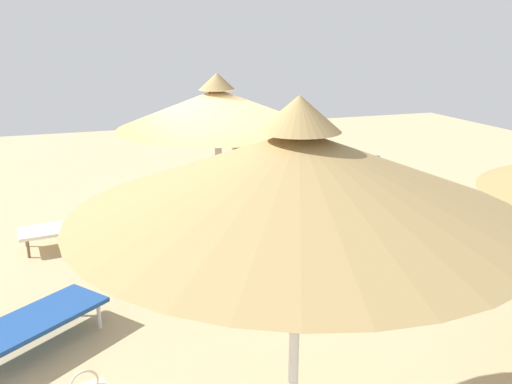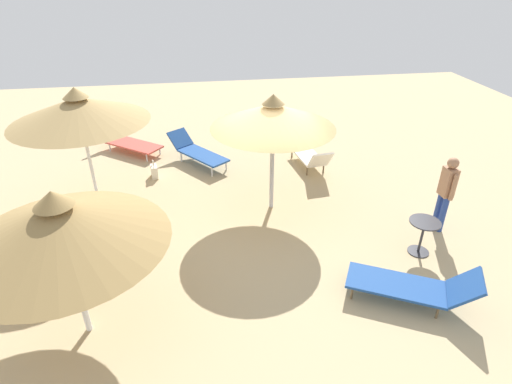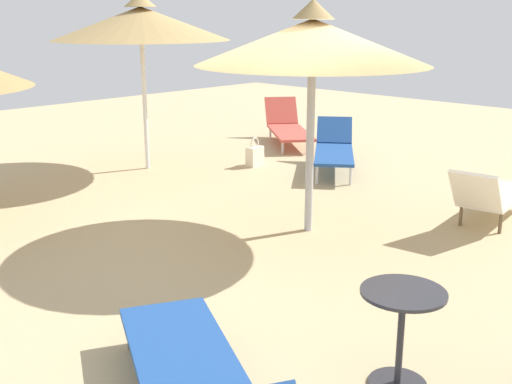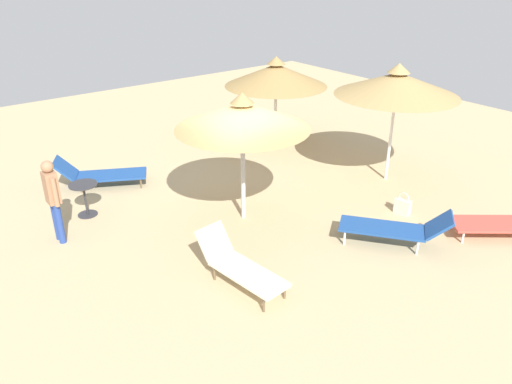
{
  "view_description": "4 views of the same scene",
  "coord_description": "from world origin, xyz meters",
  "px_view_note": "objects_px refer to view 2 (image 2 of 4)",
  "views": [
    {
      "loc": [
        -2.16,
        -6.74,
        3.23
      ],
      "look_at": [
        0.16,
        -0.04,
        1.12
      ],
      "focal_mm": 37.85,
      "sensor_mm": 36.0,
      "label": 1
    },
    {
      "loc": [
        7.83,
        -1.36,
        5.11
      ],
      "look_at": [
        -0.07,
        -0.15,
        0.55
      ],
      "focal_mm": 28.68,
      "sensor_mm": 36.0,
      "label": 2
    },
    {
      "loc": [
        5.44,
        4.9,
        2.57
      ],
      "look_at": [
        0.45,
        0.07,
        0.6
      ],
      "focal_mm": 44.59,
      "sensor_mm": 36.0,
      "label": 3
    },
    {
      "loc": [
        -7.84,
        5.75,
        5.09
      ],
      "look_at": [
        -0.65,
        0.19,
        0.72
      ],
      "focal_mm": 34.79,
      "sensor_mm": 36.0,
      "label": 4
    }
  ],
  "objects_px": {
    "parasol_umbrella_near_left": "(273,116)",
    "handbag": "(154,171)",
    "parasol_umbrella_back": "(60,224)",
    "lounge_chair_far_right": "(414,286)",
    "lounge_chair_far_left": "(311,157)",
    "person_standing_near_right": "(446,190)",
    "parasol_umbrella_center": "(79,110)",
    "side_table_round": "(423,231)",
    "lounge_chair_edge": "(197,151)",
    "lounge_chair_front": "(127,141)"
  },
  "relations": [
    {
      "from": "lounge_chair_far_left",
      "to": "parasol_umbrella_back",
      "type": "bearing_deg",
      "value": -44.68
    },
    {
      "from": "parasol_umbrella_near_left",
      "to": "handbag",
      "type": "distance_m",
      "value": 4.01
    },
    {
      "from": "side_table_round",
      "to": "person_standing_near_right",
      "type": "bearing_deg",
      "value": 131.96
    },
    {
      "from": "parasol_umbrella_back",
      "to": "lounge_chair_edge",
      "type": "height_order",
      "value": "parasol_umbrella_back"
    },
    {
      "from": "parasol_umbrella_back",
      "to": "lounge_chair_far_left",
      "type": "height_order",
      "value": "parasol_umbrella_back"
    },
    {
      "from": "lounge_chair_far_left",
      "to": "person_standing_near_right",
      "type": "bearing_deg",
      "value": 30.85
    },
    {
      "from": "lounge_chair_far_right",
      "to": "side_table_round",
      "type": "relative_size",
      "value": 2.96
    },
    {
      "from": "handbag",
      "to": "side_table_round",
      "type": "distance_m",
      "value": 6.82
    },
    {
      "from": "parasol_umbrella_back",
      "to": "parasol_umbrella_center",
      "type": "xyz_separation_m",
      "value": [
        -3.77,
        -0.48,
        0.39
      ]
    },
    {
      "from": "lounge_chair_far_left",
      "to": "handbag",
      "type": "xyz_separation_m",
      "value": [
        -0.13,
        -4.28,
        -0.18
      ]
    },
    {
      "from": "parasol_umbrella_near_left",
      "to": "lounge_chair_front",
      "type": "relative_size",
      "value": 1.29
    },
    {
      "from": "lounge_chair_edge",
      "to": "handbag",
      "type": "relative_size",
      "value": 4.0
    },
    {
      "from": "lounge_chair_far_left",
      "to": "lounge_chair_edge",
      "type": "xyz_separation_m",
      "value": [
        -0.84,
        -3.11,
        0.01
      ]
    },
    {
      "from": "handbag",
      "to": "lounge_chair_far_left",
      "type": "bearing_deg",
      "value": 88.24
    },
    {
      "from": "lounge_chair_far_right",
      "to": "handbag",
      "type": "distance_m",
      "value": 7.08
    },
    {
      "from": "side_table_round",
      "to": "lounge_chair_far_right",
      "type": "bearing_deg",
      "value": -32.91
    },
    {
      "from": "lounge_chair_far_left",
      "to": "handbag",
      "type": "height_order",
      "value": "lounge_chair_far_left"
    },
    {
      "from": "parasol_umbrella_back",
      "to": "side_table_round",
      "type": "xyz_separation_m",
      "value": [
        -1.06,
        6.14,
        -1.51
      ]
    },
    {
      "from": "parasol_umbrella_center",
      "to": "lounge_chair_far_right",
      "type": "relative_size",
      "value": 1.33
    },
    {
      "from": "parasol_umbrella_back",
      "to": "lounge_chair_far_right",
      "type": "height_order",
      "value": "parasol_umbrella_back"
    },
    {
      "from": "parasol_umbrella_center",
      "to": "lounge_chair_far_right",
      "type": "distance_m",
      "value": 7.33
    },
    {
      "from": "handbag",
      "to": "side_table_round",
      "type": "xyz_separation_m",
      "value": [
        4.12,
        5.43,
        0.32
      ]
    },
    {
      "from": "parasol_umbrella_back",
      "to": "lounge_chair_edge",
      "type": "bearing_deg",
      "value": 162.31
    },
    {
      "from": "parasol_umbrella_near_left",
      "to": "lounge_chair_front",
      "type": "height_order",
      "value": "parasol_umbrella_near_left"
    },
    {
      "from": "parasol_umbrella_near_left",
      "to": "handbag",
      "type": "relative_size",
      "value": 5.4
    },
    {
      "from": "parasol_umbrella_center",
      "to": "lounge_chair_front",
      "type": "bearing_deg",
      "value": 175.15
    },
    {
      "from": "lounge_chair_edge",
      "to": "lounge_chair_front",
      "type": "distance_m",
      "value": 2.39
    },
    {
      "from": "lounge_chair_far_left",
      "to": "handbag",
      "type": "bearing_deg",
      "value": -91.76
    },
    {
      "from": "parasol_umbrella_center",
      "to": "lounge_chair_edge",
      "type": "distance_m",
      "value": 3.75
    },
    {
      "from": "lounge_chair_edge",
      "to": "person_standing_near_right",
      "type": "bearing_deg",
      "value": 50.96
    },
    {
      "from": "handbag",
      "to": "lounge_chair_edge",
      "type": "bearing_deg",
      "value": 121.22
    },
    {
      "from": "parasol_umbrella_center",
      "to": "parasol_umbrella_back",
      "type": "bearing_deg",
      "value": 7.23
    },
    {
      "from": "parasol_umbrella_center",
      "to": "lounge_chair_far_left",
      "type": "distance_m",
      "value": 5.97
    },
    {
      "from": "lounge_chair_far_left",
      "to": "handbag",
      "type": "distance_m",
      "value": 4.28
    },
    {
      "from": "parasol_umbrella_near_left",
      "to": "lounge_chair_far_right",
      "type": "xyz_separation_m",
      "value": [
        3.39,
        1.81,
        -1.91
      ]
    },
    {
      "from": "person_standing_near_right",
      "to": "lounge_chair_edge",
      "type": "bearing_deg",
      "value": -129.04
    },
    {
      "from": "lounge_chair_edge",
      "to": "lounge_chair_far_right",
      "type": "relative_size",
      "value": 0.93
    },
    {
      "from": "parasol_umbrella_center",
      "to": "person_standing_near_right",
      "type": "bearing_deg",
      "value": 74.95
    },
    {
      "from": "lounge_chair_far_right",
      "to": "lounge_chair_far_left",
      "type": "bearing_deg",
      "value": -176.17
    },
    {
      "from": "parasol_umbrella_back",
      "to": "lounge_chair_far_right",
      "type": "relative_size",
      "value": 1.35
    },
    {
      "from": "lounge_chair_front",
      "to": "person_standing_near_right",
      "type": "bearing_deg",
      "value": 53.46
    },
    {
      "from": "lounge_chair_front",
      "to": "lounge_chair_far_right",
      "type": "relative_size",
      "value": 0.97
    },
    {
      "from": "lounge_chair_far_left",
      "to": "lounge_chair_far_right",
      "type": "relative_size",
      "value": 0.85
    },
    {
      "from": "parasol_umbrella_center",
      "to": "side_table_round",
      "type": "distance_m",
      "value": 7.4
    },
    {
      "from": "parasol_umbrella_back",
      "to": "lounge_chair_far_right",
      "type": "bearing_deg",
      "value": 88.1
    },
    {
      "from": "parasol_umbrella_near_left",
      "to": "lounge_chair_far_left",
      "type": "distance_m",
      "value": 3.0
    },
    {
      "from": "parasol_umbrella_center",
      "to": "lounge_chair_edge",
      "type": "height_order",
      "value": "parasol_umbrella_center"
    },
    {
      "from": "parasol_umbrella_back",
      "to": "parasol_umbrella_center",
      "type": "bearing_deg",
      "value": -172.77
    },
    {
      "from": "lounge_chair_far_left",
      "to": "side_table_round",
      "type": "distance_m",
      "value": 4.15
    },
    {
      "from": "parasol_umbrella_back",
      "to": "person_standing_near_right",
      "type": "xyz_separation_m",
      "value": [
        -1.78,
        6.94,
        -1.04
      ]
    }
  ]
}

